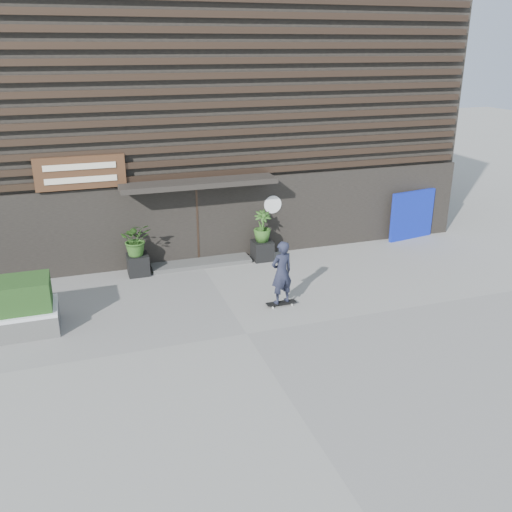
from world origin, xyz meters
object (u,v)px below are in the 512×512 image
object	(u,v)px
blue_tarp	(412,215)
skateboarder	(282,273)
planter_pot_right	(262,250)
planter_pot_left	(138,265)

from	to	relation	value
blue_tarp	skateboarder	bearing A→B (deg)	-159.58
planter_pot_right	blue_tarp	bearing A→B (deg)	3.13
planter_pot_left	blue_tarp	size ratio (longest dim) A/B	0.34
planter_pot_left	planter_pot_right	xyz separation A→B (m)	(3.80, 0.00, 0.00)
planter_pot_left	planter_pot_right	size ratio (longest dim) A/B	1.00
blue_tarp	planter_pot_left	bearing A→B (deg)	172.02
planter_pot_left	skateboarder	bearing A→B (deg)	-45.72
planter_pot_right	skateboarder	size ratio (longest dim) A/B	0.34
planter_pot_left	planter_pot_right	world-z (taller)	same
planter_pot_right	skateboarder	distance (m)	3.38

